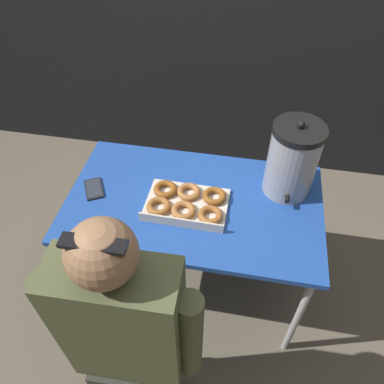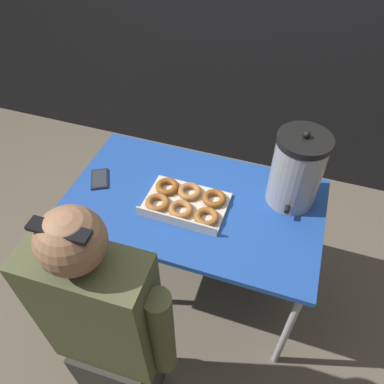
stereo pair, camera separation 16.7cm
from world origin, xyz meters
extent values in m
plane|color=brown|center=(0.00, 0.00, 0.00)|extent=(12.00, 12.00, 0.00)
cube|color=#1E479E|center=(0.00, 0.00, 0.70)|extent=(1.17, 0.68, 0.03)
cylinder|color=#ADADB2|center=(-0.54, -0.29, 0.34)|extent=(0.03, 0.03, 0.68)
cylinder|color=#ADADB2|center=(0.54, -0.29, 0.34)|extent=(0.03, 0.03, 0.68)
cylinder|color=#ADADB2|center=(-0.54, 0.29, 0.34)|extent=(0.03, 0.03, 0.68)
cylinder|color=#ADADB2|center=(0.54, 0.29, 0.34)|extent=(0.03, 0.03, 0.68)
cube|color=beige|center=(-0.03, -0.03, 0.72)|extent=(0.37, 0.26, 0.02)
cube|color=beige|center=(-0.03, -0.16, 0.75)|extent=(0.37, 0.01, 0.04)
torus|color=#985B28|center=(-0.14, -0.09, 0.74)|extent=(0.12, 0.12, 0.03)
torus|color=#A36633|center=(-0.03, -0.09, 0.74)|extent=(0.13, 0.13, 0.03)
torus|color=#975A27|center=(0.09, -0.10, 0.74)|extent=(0.11, 0.11, 0.03)
torus|color=brown|center=(-0.14, 0.02, 0.74)|extent=(0.14, 0.14, 0.03)
torus|color=#A76A37|center=(-0.03, 0.03, 0.74)|extent=(0.14, 0.14, 0.03)
torus|color=brown|center=(0.09, 0.02, 0.74)|extent=(0.13, 0.13, 0.03)
cylinder|color=#939399|center=(0.41, 0.16, 0.88)|extent=(0.22, 0.22, 0.33)
cylinder|color=black|center=(0.41, 0.16, 1.05)|extent=(0.23, 0.23, 0.03)
sphere|color=black|center=(0.41, 0.16, 1.08)|extent=(0.03, 0.03, 0.03)
cylinder|color=black|center=(0.41, 0.05, 0.77)|extent=(0.02, 0.05, 0.02)
cube|color=black|center=(-0.48, -0.01, 0.72)|extent=(0.13, 0.16, 0.01)
cube|color=#2D333D|center=(-0.48, -0.01, 0.72)|extent=(0.11, 0.14, 0.00)
cube|color=#33332D|center=(-0.12, -0.65, 0.24)|extent=(0.32, 0.23, 0.48)
cube|color=#4C5133|center=(-0.12, -0.65, 0.79)|extent=(0.40, 0.19, 0.61)
sphere|color=#8E6647|center=(-0.12, -0.65, 1.19)|extent=(0.19, 0.19, 0.19)
cube|color=black|center=(-0.12, -0.67, 1.27)|extent=(0.16, 0.05, 0.01)
cylinder|color=#4C5133|center=(0.10, -0.64, 0.76)|extent=(0.09, 0.09, 0.49)
cylinder|color=#4C5133|center=(-0.35, -0.65, 0.76)|extent=(0.09, 0.09, 0.49)
camera|label=1|loc=(0.20, -1.14, 1.98)|focal=35.00mm
camera|label=2|loc=(0.36, -1.10, 1.98)|focal=35.00mm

